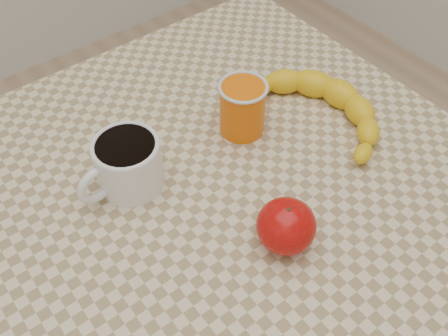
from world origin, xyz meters
TOP-DOWN VIEW (x-y plane):
  - table at (0.00, 0.00)m, footprint 0.80×0.80m
  - coffee_mug at (-0.12, 0.08)m, footprint 0.14×0.11m
  - orange_juice_glass at (0.09, 0.07)m, footprint 0.08×0.08m
  - apple at (-0.01, -0.15)m, footprint 0.10×0.10m
  - banana at (0.20, 0.01)m, footprint 0.32×0.38m

SIDE VIEW (x-z plane):
  - table at x=0.00m, z-range 0.29..1.04m
  - banana at x=0.20m, z-range 0.75..0.80m
  - apple at x=-0.01m, z-range 0.75..0.83m
  - coffee_mug at x=-0.12m, z-range 0.75..0.84m
  - orange_juice_glass at x=0.09m, z-range 0.75..0.85m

